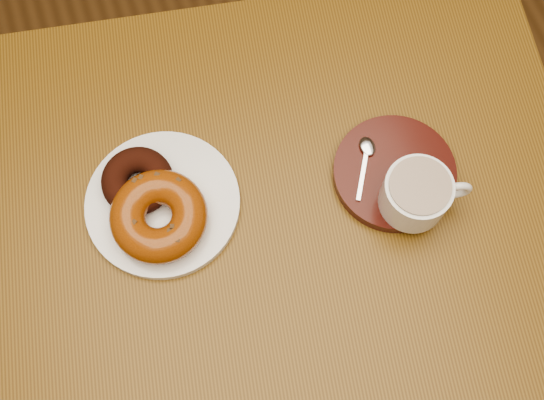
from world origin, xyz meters
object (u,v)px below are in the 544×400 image
object	(u,v)px
donut_plate	(163,203)
cafe_table	(259,238)
coffee_cup	(417,194)
saucer	(394,173)

from	to	relation	value
donut_plate	cafe_table	bearing A→B (deg)	-21.26
cafe_table	coffee_cup	bearing A→B (deg)	-8.19
cafe_table	donut_plate	size ratio (longest dim) A/B	4.74
donut_plate	saucer	world-z (taller)	saucer
cafe_table	donut_plate	world-z (taller)	donut_plate
saucer	donut_plate	bearing A→B (deg)	169.47
saucer	cafe_table	bearing A→B (deg)	176.58
cafe_table	saucer	world-z (taller)	saucer
cafe_table	saucer	xyz separation A→B (m)	(0.19, -0.01, 0.14)
saucer	coffee_cup	distance (m)	0.06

